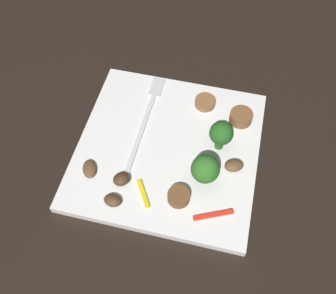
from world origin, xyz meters
The scene contains 14 objects.
ground_plane centered at (0.00, 0.00, 0.00)m, with size 1.40×1.40×0.00m, color black.
plate centered at (0.00, 0.00, 0.01)m, with size 0.24×0.24×0.01m, color white.
fork centered at (0.04, 0.04, 0.01)m, with size 0.18×0.02×0.00m.
broccoli_floret_0 centered at (-0.04, -0.06, 0.04)m, with size 0.04×0.04×0.05m.
broccoli_floret_1 centered at (0.02, -0.07, 0.04)m, with size 0.03×0.03×0.05m.
sausage_slice_0 centered at (0.07, -0.09, 0.02)m, with size 0.03×0.03×0.02m, color brown.
sausage_slice_1 centered at (-0.07, -0.03, 0.02)m, with size 0.03×0.03×0.01m, color brown.
sausage_slice_2 centered at (0.08, -0.04, 0.02)m, with size 0.03×0.03×0.01m, color brown.
mushroom_0 centered at (-0.06, 0.05, 0.02)m, with size 0.02×0.02×0.01m, color #422B19.
mushroom_1 centered at (-0.06, 0.09, 0.02)m, with size 0.03×0.02×0.01m, color brown.
mushroom_2 centered at (-0.01, -0.09, 0.02)m, with size 0.03×0.02×0.01m, color brown.
mushroom_3 centered at (-0.09, 0.05, 0.02)m, with size 0.02×0.02×0.01m, color #4C331E.
pepper_strip_0 centered at (-0.08, -0.08, 0.01)m, with size 0.05×0.01×0.00m, color red.
pepper_strip_1 centered at (-0.08, 0.01, 0.01)m, with size 0.04×0.01×0.00m, color yellow.
Camera 1 is at (-0.27, -0.06, 0.44)m, focal length 40.58 mm.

